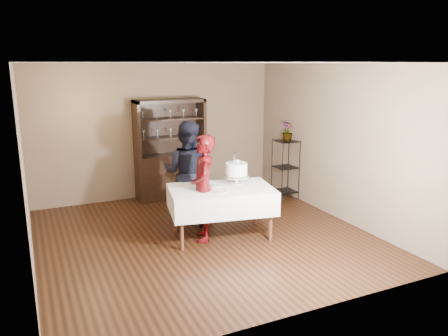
{
  "coord_description": "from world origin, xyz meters",
  "views": [
    {
      "loc": [
        -2.45,
        -6.06,
        2.69
      ],
      "look_at": [
        0.4,
        0.1,
        1.06
      ],
      "focal_mm": 35.0,
      "sensor_mm": 36.0,
      "label": 1
    }
  ],
  "objects_px": {
    "woman": "(203,188)",
    "man": "(187,173)",
    "china_hutch": "(171,165)",
    "cake_table": "(221,199)",
    "cake": "(236,171)",
    "plant_etagere": "(285,167)",
    "potted_plant": "(288,132)"
  },
  "relations": [
    {
      "from": "woman",
      "to": "man",
      "type": "xyz_separation_m",
      "value": [
        0.04,
        0.82,
        0.05
      ]
    },
    {
      "from": "man",
      "to": "china_hutch",
      "type": "bearing_deg",
      "value": -58.42
    },
    {
      "from": "man",
      "to": "woman",
      "type": "bearing_deg",
      "value": 126.12
    },
    {
      "from": "cake_table",
      "to": "cake",
      "type": "xyz_separation_m",
      "value": [
        0.33,
        0.13,
        0.4
      ]
    },
    {
      "from": "china_hutch",
      "to": "plant_etagere",
      "type": "distance_m",
      "value": 2.33
    },
    {
      "from": "plant_etagere",
      "to": "china_hutch",
      "type": "bearing_deg",
      "value": 153.17
    },
    {
      "from": "plant_etagere",
      "to": "potted_plant",
      "type": "bearing_deg",
      "value": -45.75
    },
    {
      "from": "cake",
      "to": "cake_table",
      "type": "bearing_deg",
      "value": -158.38
    },
    {
      "from": "china_hutch",
      "to": "cake",
      "type": "height_order",
      "value": "china_hutch"
    },
    {
      "from": "man",
      "to": "cake",
      "type": "relative_size",
      "value": 3.28
    },
    {
      "from": "plant_etagere",
      "to": "potted_plant",
      "type": "relative_size",
      "value": 3.26
    },
    {
      "from": "plant_etagere",
      "to": "cake_table",
      "type": "xyz_separation_m",
      "value": [
        -2.03,
        -1.31,
        -0.04
      ]
    },
    {
      "from": "plant_etagere",
      "to": "cake",
      "type": "bearing_deg",
      "value": -145.21
    },
    {
      "from": "woman",
      "to": "potted_plant",
      "type": "height_order",
      "value": "woman"
    },
    {
      "from": "man",
      "to": "cake_table",
      "type": "bearing_deg",
      "value": 145.68
    },
    {
      "from": "woman",
      "to": "man",
      "type": "relative_size",
      "value": 0.94
    },
    {
      "from": "woman",
      "to": "cake",
      "type": "bearing_deg",
      "value": 119.68
    },
    {
      "from": "china_hutch",
      "to": "cake",
      "type": "xyz_separation_m",
      "value": [
        0.38,
        -2.23,
        0.35
      ]
    },
    {
      "from": "china_hutch",
      "to": "cake",
      "type": "distance_m",
      "value": 2.29
    },
    {
      "from": "cake",
      "to": "potted_plant",
      "type": "xyz_separation_m",
      "value": [
        1.71,
        1.17,
        0.36
      ]
    },
    {
      "from": "china_hutch",
      "to": "man",
      "type": "relative_size",
      "value": 1.13
    },
    {
      "from": "china_hutch",
      "to": "woman",
      "type": "height_order",
      "value": "china_hutch"
    },
    {
      "from": "plant_etagere",
      "to": "man",
      "type": "bearing_deg",
      "value": -168.2
    },
    {
      "from": "potted_plant",
      "to": "plant_etagere",
      "type": "bearing_deg",
      "value": 134.25
    },
    {
      "from": "plant_etagere",
      "to": "man",
      "type": "distance_m",
      "value": 2.34
    },
    {
      "from": "man",
      "to": "potted_plant",
      "type": "distance_m",
      "value": 2.39
    },
    {
      "from": "china_hutch",
      "to": "plant_etagere",
      "type": "xyz_separation_m",
      "value": [
        2.08,
        -1.05,
        -0.01
      ]
    },
    {
      "from": "china_hutch",
      "to": "plant_etagere",
      "type": "height_order",
      "value": "china_hutch"
    },
    {
      "from": "plant_etagere",
      "to": "cake_table",
      "type": "height_order",
      "value": "plant_etagere"
    },
    {
      "from": "china_hutch",
      "to": "potted_plant",
      "type": "bearing_deg",
      "value": -26.97
    },
    {
      "from": "cake_table",
      "to": "potted_plant",
      "type": "relative_size",
      "value": 4.77
    },
    {
      "from": "plant_etagere",
      "to": "woman",
      "type": "relative_size",
      "value": 0.72
    }
  ]
}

